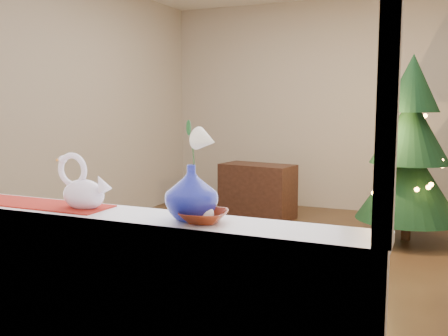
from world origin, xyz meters
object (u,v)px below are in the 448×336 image
Objects in this scene: xmas_tree at (410,149)px; amber_dish at (204,217)px; swan at (83,183)px; blue_vase at (191,188)px; paperweight at (206,214)px; side_table at (257,191)px.

amber_dish is at bearing -98.33° from xmas_tree.
xmas_tree is at bearing 97.52° from swan.
xmas_tree is at bearing 81.67° from amber_dish.
xmas_tree is (0.59, 3.60, -0.11)m from blue_vase.
paperweight is 0.07× the size of side_table.
amber_dish is 3.66m from xmas_tree.
blue_vase is at bearing 24.53° from swan.
swan reaches higher than paperweight.
xmas_tree is at bearing -2.45° from side_table.
paperweight is 0.01m from amber_dish.
swan is 0.57m from amber_dish.
swan is 0.14× the size of xmas_tree.
xmas_tree is (1.09, 3.60, -0.10)m from swan.
side_table is (-1.20, 3.98, -0.63)m from paperweight.
blue_vase reaches higher than paperweight.
swan is 0.57m from paperweight.
xmas_tree reaches higher than amber_dish.
xmas_tree reaches higher than paperweight.
swan reaches higher than side_table.
swan is at bearing -179.86° from blue_vase.
blue_vase is at bearing 161.39° from amber_dish.
paperweight is at bearing 22.91° from swan.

